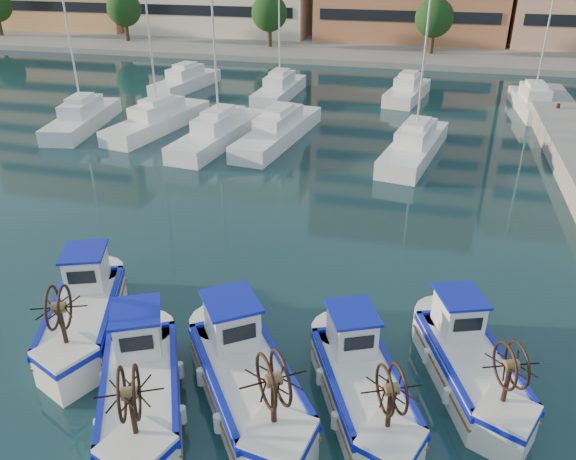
% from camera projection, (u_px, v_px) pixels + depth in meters
% --- Properties ---
extents(ground, '(300.00, 300.00, 0.00)m').
position_uv_depth(ground, '(220.00, 396.00, 15.34)').
color(ground, '#1B3E46').
rests_on(ground, ground).
extents(yacht_marina, '(40.53, 22.75, 11.50)m').
position_uv_depth(yacht_marina, '(315.00, 113.00, 39.26)').
color(yacht_marina, white).
rests_on(yacht_marina, ground).
extents(fishing_boat_a, '(3.48, 4.97, 2.99)m').
position_uv_depth(fishing_boat_a, '(84.00, 311.00, 17.50)').
color(fishing_boat_a, white).
rests_on(fishing_boat_a, ground).
extents(fishing_boat_b, '(3.76, 4.96, 2.99)m').
position_uv_depth(fishing_boat_b, '(141.00, 383.00, 14.62)').
color(fishing_boat_b, white).
rests_on(fishing_boat_b, ground).
extents(fishing_boat_c, '(4.51, 5.13, 3.17)m').
position_uv_depth(fishing_boat_c, '(246.00, 375.00, 14.84)').
color(fishing_boat_c, white).
rests_on(fishing_boat_c, ground).
extents(fishing_boat_d, '(3.51, 4.72, 2.85)m').
position_uv_depth(fishing_boat_d, '(361.00, 380.00, 14.77)').
color(fishing_boat_d, white).
rests_on(fishing_boat_d, ground).
extents(fishing_boat_e, '(3.26, 4.68, 2.82)m').
position_uv_depth(fishing_boat_e, '(469.00, 360.00, 15.50)').
color(fishing_boat_e, white).
rests_on(fishing_boat_e, ground).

